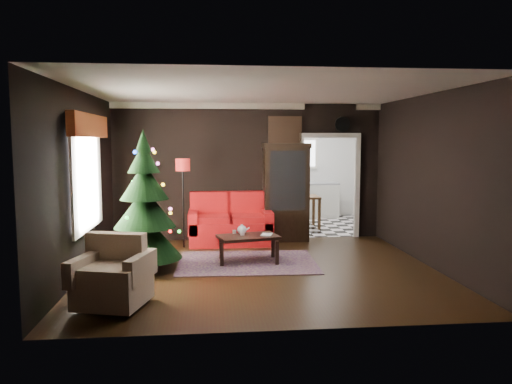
{
  "coord_description": "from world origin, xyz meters",
  "views": [
    {
      "loc": [
        -0.83,
        -7.54,
        2.04
      ],
      "look_at": [
        0.0,
        0.9,
        1.15
      ],
      "focal_mm": 34.34,
      "sensor_mm": 36.0,
      "label": 1
    }
  ],
  "objects": [
    {
      "name": "wall_left",
      "position": [
        -2.75,
        0.0,
        1.4
      ],
      "size": [
        0.0,
        5.5,
        5.5
      ],
      "primitive_type": "plane",
      "rotation": [
        1.57,
        0.0,
        1.57
      ],
      "color": "black",
      "rests_on": "ground"
    },
    {
      "name": "wall_right",
      "position": [
        2.75,
        0.0,
        1.4
      ],
      "size": [
        0.0,
        5.5,
        5.5
      ],
      "primitive_type": "plane",
      "rotation": [
        1.57,
        0.0,
        -1.57
      ],
      "color": "black",
      "rests_on": "ground"
    },
    {
      "name": "kitchen_table",
      "position": [
        1.4,
        3.7,
        0.38
      ],
      "size": [
        0.7,
        0.7,
        0.75
      ],
      "primitive_type": null,
      "color": "brown",
      "rests_on": "ground"
    },
    {
      "name": "teapot",
      "position": [
        -0.27,
        0.63,
        0.54
      ],
      "size": [
        0.22,
        0.22,
        0.17
      ],
      "primitive_type": null,
      "rotation": [
        0.0,
        0.0,
        0.3
      ],
      "color": "silver",
      "rests_on": "coffee_table"
    },
    {
      "name": "armchair",
      "position": [
        -2.01,
        -1.57,
        0.46
      ],
      "size": [
        0.99,
        0.99,
        0.82
      ],
      "primitive_type": null,
      "rotation": [
        0.0,
        0.0,
        -0.27
      ],
      "color": "#D4B67B",
      "rests_on": "ground"
    },
    {
      "name": "wall_front",
      "position": [
        0.0,
        -2.5,
        1.4
      ],
      "size": [
        5.5,
        0.0,
        5.5
      ],
      "primitive_type": "plane",
      "rotation": [
        -1.57,
        0.0,
        0.0
      ],
      "color": "black",
      "rests_on": "ground"
    },
    {
      "name": "kitchen_window",
      "position": [
        1.7,
        5.45,
        1.7
      ],
      "size": [
        0.7,
        0.06,
        0.7
      ],
      "primitive_type": "cube",
      "color": "white",
      "rests_on": "ground"
    },
    {
      "name": "kitchen_floor",
      "position": [
        1.7,
        4.0,
        0.0
      ],
      "size": [
        3.0,
        3.0,
        0.0
      ],
      "primitive_type": "plane",
      "color": "white",
      "rests_on": "ground"
    },
    {
      "name": "loveseat",
      "position": [
        -0.4,
        2.05,
        0.5
      ],
      "size": [
        1.7,
        0.9,
        1.0
      ],
      "primitive_type": null,
      "color": "maroon",
      "rests_on": "ground"
    },
    {
      "name": "cup_b",
      "position": [
        -0.26,
        0.57,
        0.49
      ],
      "size": [
        0.09,
        0.09,
        0.07
      ],
      "primitive_type": "cylinder",
      "rotation": [
        0.0,
        0.0,
        0.16
      ],
      "color": "white",
      "rests_on": "coffee_table"
    },
    {
      "name": "left_window",
      "position": [
        -2.71,
        0.2,
        1.45
      ],
      "size": [
        0.05,
        1.6,
        1.4
      ],
      "primitive_type": "cube",
      "color": "white",
      "rests_on": "wall_left"
    },
    {
      "name": "doorway",
      "position": [
        1.7,
        2.5,
        1.05
      ],
      "size": [
        1.1,
        0.1,
        2.1
      ],
      "primitive_type": null,
      "color": "white",
      "rests_on": "ground"
    },
    {
      "name": "book",
      "position": [
        0.06,
        0.54,
        0.57
      ],
      "size": [
        0.17,
        0.07,
        0.23
      ],
      "primitive_type": "imported",
      "rotation": [
        0.0,
        0.0,
        -0.29
      ],
      "color": "tan",
      "rests_on": "coffee_table"
    },
    {
      "name": "cup_a",
      "position": [
        -0.39,
        0.74,
        0.48
      ],
      "size": [
        0.09,
        0.09,
        0.06
      ],
      "primitive_type": "cylinder",
      "rotation": [
        0.0,
        0.0,
        -0.4
      ],
      "color": "silver",
      "rests_on": "coffee_table"
    },
    {
      "name": "wall_back",
      "position": [
        0.0,
        2.5,
        1.4
      ],
      "size": [
        5.5,
        0.0,
        5.5
      ],
      "primitive_type": "plane",
      "rotation": [
        1.57,
        0.0,
        0.0
      ],
      "color": "black",
      "rests_on": "ground"
    },
    {
      "name": "kitchen_counter",
      "position": [
        1.7,
        5.2,
        0.45
      ],
      "size": [
        1.8,
        0.6,
        0.9
      ],
      "primitive_type": "cube",
      "color": "silver",
      "rests_on": "ground"
    },
    {
      "name": "valance",
      "position": [
        -2.63,
        0.2,
        2.27
      ],
      "size": [
        0.12,
        2.1,
        0.35
      ],
      "primitive_type": "cube",
      "color": "#903C1B",
      "rests_on": "wall_left"
    },
    {
      "name": "floor",
      "position": [
        0.0,
        0.0,
        0.0
      ],
      "size": [
        5.5,
        5.5,
        0.0
      ],
      "primitive_type": "plane",
      "color": "black",
      "rests_on": "ground"
    },
    {
      "name": "wall_clock",
      "position": [
        1.95,
        2.45,
        2.38
      ],
      "size": [
        0.32,
        0.32,
        0.06
      ],
      "primitive_type": "cylinder",
      "color": "white",
      "rests_on": "wall_back"
    },
    {
      "name": "floor_lamp",
      "position": [
        -1.31,
        1.8,
        0.83
      ],
      "size": [
        0.37,
        0.37,
        1.75
      ],
      "primitive_type": null,
      "rotation": [
        0.0,
        0.0,
        0.3
      ],
      "color": "black",
      "rests_on": "ground"
    },
    {
      "name": "curio_cabinet",
      "position": [
        0.75,
        2.27,
        0.95
      ],
      "size": [
        0.9,
        0.45,
        1.9
      ],
      "primitive_type": null,
      "color": "black",
      "rests_on": "ground"
    },
    {
      "name": "christmas_tree",
      "position": [
        -1.82,
        0.19,
        1.05
      ],
      "size": [
        1.27,
        1.27,
        2.19
      ],
      "primitive_type": null,
      "rotation": [
        0.0,
        0.0,
        -0.11
      ],
      "color": "#113618",
      "rests_on": "ground"
    },
    {
      "name": "painting",
      "position": [
        0.75,
        2.46,
        2.25
      ],
      "size": [
        0.62,
        0.05,
        0.52
      ],
      "primitive_type": "cube",
      "color": "tan",
      "rests_on": "wall_back"
    },
    {
      "name": "ceiling",
      "position": [
        0.0,
        0.0,
        2.8
      ],
      "size": [
        5.5,
        5.5,
        0.0
      ],
      "primitive_type": "plane",
      "rotation": [
        3.14,
        0.0,
        0.0
      ],
      "color": "white",
      "rests_on": "ground"
    },
    {
      "name": "rug",
      "position": [
        -0.19,
        0.49,
        0.01
      ],
      "size": [
        2.35,
        1.75,
        0.01
      ],
      "primitive_type": "cube",
      "rotation": [
        0.0,
        0.0,
        -0.04
      ],
      "color": "#573646",
      "rests_on": "ground"
    },
    {
      "name": "coffee_table",
      "position": [
        -0.17,
        0.53,
        0.23
      ],
      "size": [
        1.1,
        0.81,
        0.44
      ],
      "primitive_type": null,
      "rotation": [
        0.0,
        0.0,
        0.24
      ],
      "color": "black",
      "rests_on": "rug"
    }
  ]
}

